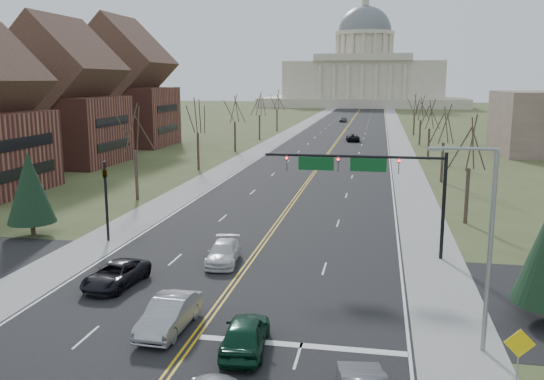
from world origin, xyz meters
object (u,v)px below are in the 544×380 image
at_px(street_light, 484,237).
at_px(car_sb_outer_lead, 116,274).
at_px(car_far_nb, 353,137).
at_px(car_sb_inner_second, 223,253).
at_px(warn_sign, 519,350).
at_px(car_nb_inner_lead, 245,334).
at_px(car_far_sb, 343,120).
at_px(car_sb_inner_lead, 169,314).
at_px(signal_left, 106,192).
at_px(signal_mast, 367,172).

relative_size(street_light, car_sb_outer_lead, 1.84).
bearing_deg(car_far_nb, car_sb_inner_second, 79.70).
height_order(street_light, car_sb_outer_lead, street_light).
bearing_deg(car_sb_outer_lead, warn_sign, -16.86).
distance_m(car_nb_inner_lead, car_far_sb, 142.85).
xyz_separation_m(car_sb_inner_lead, car_sb_inner_second, (-0.19, 10.46, -0.11)).
height_order(signal_left, street_light, street_light).
height_order(signal_left, car_sb_inner_second, signal_left).
height_order(car_nb_inner_lead, car_sb_inner_lead, car_sb_inner_lead).
height_order(car_nb_inner_lead, car_sb_inner_second, car_nb_inner_lead).
bearing_deg(car_sb_inner_lead, car_nb_inner_lead, -17.24).
height_order(car_sb_inner_lead, car_far_nb, car_sb_inner_lead).
height_order(signal_mast, street_light, street_light).
height_order(signal_mast, car_sb_inner_lead, signal_mast).
bearing_deg(car_sb_inner_lead, car_sb_outer_lead, 137.28).
bearing_deg(car_far_nb, street_light, 89.34).
relative_size(signal_left, car_far_sb, 1.44).
xyz_separation_m(warn_sign, car_far_sb, (-15.62, 144.83, -1.30)).
bearing_deg(car_sb_outer_lead, signal_left, 125.21).
height_order(signal_mast, car_far_sb, signal_mast).
distance_m(signal_mast, street_light, 14.51).
height_order(warn_sign, car_nb_inner_lead, warn_sign).
relative_size(signal_left, car_sb_outer_lead, 1.22).
bearing_deg(signal_left, car_sb_inner_lead, -54.34).
bearing_deg(car_nb_inner_lead, car_far_sb, -92.85).
relative_size(street_light, car_sb_inner_lead, 1.87).
relative_size(warn_sign, car_sb_inner_second, 0.61).
xyz_separation_m(signal_left, car_sb_inner_second, (9.87, -3.56, -3.02)).
bearing_deg(signal_mast, car_nb_inner_lead, -107.30).
distance_m(car_sb_inner_lead, car_sb_inner_second, 10.46).
bearing_deg(signal_mast, signal_left, 180.00).
relative_size(signal_left, car_nb_inner_lead, 1.28).
xyz_separation_m(signal_mast, street_light, (5.29, -13.50, -0.54)).
bearing_deg(signal_left, warn_sign, -35.02).
bearing_deg(car_nb_inner_lead, warn_sign, 164.48).
bearing_deg(car_sb_inner_lead, signal_left, 127.79).
xyz_separation_m(car_nb_inner_lead, car_sb_inner_second, (-4.27, 11.89, -0.11)).
bearing_deg(car_far_nb, car_far_sb, -91.25).
distance_m(warn_sign, car_far_sb, 145.68).
height_order(warn_sign, car_sb_outer_lead, warn_sign).
bearing_deg(car_nb_inner_lead, car_sb_inner_lead, -24.12).
height_order(car_sb_inner_second, car_far_sb, car_far_sb).
bearing_deg(street_light, signal_left, 150.88).
relative_size(signal_left, car_far_nb, 1.15).
xyz_separation_m(signal_mast, car_far_sb, (-9.57, 127.32, -5.04)).
relative_size(car_nb_inner_lead, car_sb_outer_lead, 0.95).
distance_m(signal_mast, car_nb_inner_lead, 16.92).
xyz_separation_m(warn_sign, car_sb_inner_lead, (-14.94, 3.50, -1.21)).
bearing_deg(car_nb_inner_lead, signal_mast, -112.06).
relative_size(street_light, car_sb_inner_second, 1.92).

